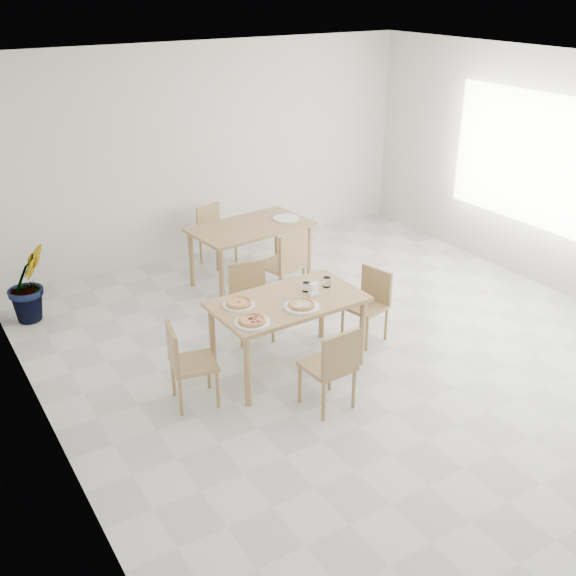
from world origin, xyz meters
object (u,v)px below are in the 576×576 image
chair_back_s (286,261)px  plate_empty (286,218)px  tumbler_a (306,287)px  plate_pepperoni (252,322)px  main_table (288,308)px  plate_margherita (239,305)px  second_table (251,232)px  chair_south (333,364)px  chair_north (250,295)px  chair_east (370,300)px  napkin_holder (314,290)px  chair_west (185,360)px  pizza_margherita (239,303)px  pizza_pepperoni (252,320)px  chair_back_n (214,231)px  potted_plant (28,283)px  plate_mushroom (302,306)px  pizza_mushroom (302,304)px  tumbler_b (327,282)px

chair_back_s → plate_empty: (0.43, 0.70, 0.24)m
tumbler_a → plate_empty: bearing=63.5°
plate_pepperoni → main_table: bearing=24.5°
plate_margherita → second_table: 2.20m
chair_south → chair_north: chair_south is taller
chair_east → second_table: size_ratio=0.50×
plate_margherita → napkin_holder: napkin_holder is taller
plate_pepperoni → chair_north: bearing=62.3°
chair_north → plate_pepperoni: (-0.55, -1.04, 0.29)m
chair_west → chair_south: bearing=-114.1°
pizza_margherita → pizza_pepperoni: same height
chair_north → chair_back_n: (0.55, 2.00, -0.01)m
plate_pepperoni → chair_back_s: (1.28, 1.50, -0.24)m
pizza_pepperoni → potted_plant: 3.00m
plate_mushroom → potted_plant: size_ratio=0.38×
potted_plant → pizza_pepperoni: bearing=-62.6°
plate_empty → plate_margherita: bearing=-131.9°
chair_north → tumbler_a: (0.22, -0.74, 0.33)m
chair_back_n → plate_empty: (0.61, -0.83, 0.31)m
chair_east → pizza_mushroom: (-1.04, -0.28, 0.34)m
chair_west → plate_pepperoni: 0.68m
chair_west → chair_east: 2.15m
tumbler_b → napkin_holder: 0.25m
chair_east → potted_plant: potted_plant is taller
pizza_mushroom → chair_back_s: size_ratio=0.33×
chair_north → plate_empty: (1.17, 1.17, 0.29)m
chair_south → plate_margherita: 1.06m
pizza_mushroom → main_table: bearing=96.4°
plate_mushroom → chair_back_n: (0.56, 3.01, -0.31)m
chair_east → chair_back_s: chair_back_s is taller
pizza_pepperoni → chair_south: bearing=-49.0°
tumbler_b → napkin_holder: size_ratio=0.76×
chair_west → pizza_mushroom: pizza_mushroom is taller
chair_east → plate_mushroom: size_ratio=2.32×
tumbler_b → tumbler_a: bearing=175.0°
pizza_mushroom → tumbler_b: (0.45, 0.25, 0.02)m
plate_margherita → chair_back_s: size_ratio=0.33×
pizza_pepperoni → chair_east: bearing=11.3°
plate_margherita → plate_pepperoni: bearing=-99.9°
pizza_pepperoni → potted_plant: size_ratio=0.34×
chair_east → tumbler_a: tumbler_a is taller
plate_pepperoni → napkin_holder: (0.77, 0.18, 0.05)m
pizza_margherita → plate_empty: pizza_margherita is taller
chair_north → chair_back_s: 0.87m
chair_south → potted_plant: (-1.85, 3.20, -0.03)m
chair_west → plate_margherita: (0.64, 0.16, 0.30)m
tumbler_b → napkin_holder: bearing=-155.4°
plate_mushroom → pizza_mushroom: pizza_mushroom is taller
chair_south → pizza_margherita: size_ratio=3.24×
tumbler_a → potted_plant: 3.19m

